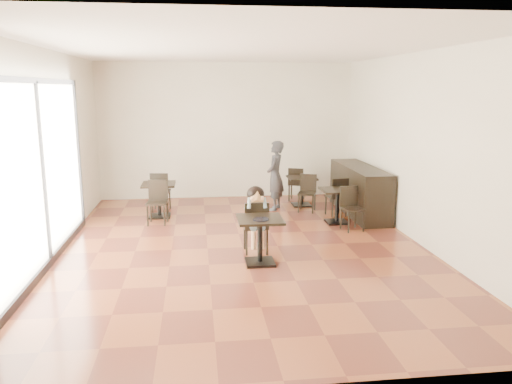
{
  "coord_description": "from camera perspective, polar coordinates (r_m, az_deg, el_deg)",
  "views": [
    {
      "loc": [
        -0.73,
        -7.91,
        2.59
      ],
      "look_at": [
        0.18,
        -0.31,
        1.0
      ],
      "focal_mm": 35.0,
      "sensor_mm": 36.0,
      "label": 1
    }
  ],
  "objects": [
    {
      "name": "floor",
      "position": [
        8.36,
        -1.52,
        -6.32
      ],
      "size": [
        6.0,
        8.0,
        0.01
      ],
      "primitive_type": "cube",
      "color": "brown",
      "rests_on": "ground"
    },
    {
      "name": "service_counter",
      "position": [
        10.68,
        11.72,
        0.2
      ],
      "size": [
        0.6,
        2.4,
        1.0
      ],
      "primitive_type": "cube",
      "color": "black",
      "rests_on": "floor"
    },
    {
      "name": "child_chair",
      "position": [
        8.01,
        -0.04,
        -3.95
      ],
      "size": [
        0.38,
        0.38,
        0.85
      ],
      "primitive_type": null,
      "rotation": [
        0.0,
        0.0,
        3.14
      ],
      "color": "black",
      "rests_on": "floor"
    },
    {
      "name": "chair_back_b",
      "position": [
        10.71,
        5.85,
        -0.16
      ],
      "size": [
        0.46,
        0.46,
        0.79
      ],
      "primitive_type": null,
      "rotation": [
        0.0,
        0.0,
        -0.38
      ],
      "color": "black",
      "rests_on": "floor"
    },
    {
      "name": "plate",
      "position": [
        7.31,
        0.57,
        -3.14
      ],
      "size": [
        0.24,
        0.24,
        0.01
      ],
      "primitive_type": "cylinder",
      "color": "black",
      "rests_on": "child_table"
    },
    {
      "name": "chair_left_a",
      "position": [
        10.91,
        -10.82,
        0.07
      ],
      "size": [
        0.42,
        0.42,
        0.85
      ],
      "primitive_type": null,
      "rotation": [
        0.0,
        0.0,
        3.04
      ],
      "color": "black",
      "rests_on": "floor"
    },
    {
      "name": "chair_mid_a",
      "position": [
        10.43,
        9.15,
        -0.52
      ],
      "size": [
        0.43,
        0.43,
        0.81
      ],
      "primitive_type": null,
      "rotation": [
        0.0,
        0.0,
        3.34
      ],
      "color": "black",
      "rests_on": "floor"
    },
    {
      "name": "storefront_window",
      "position": [
        7.83,
        -23.4,
        2.02
      ],
      "size": [
        0.04,
        4.5,
        2.6
      ],
      "primitive_type": "cube",
      "color": "white",
      "rests_on": "floor"
    },
    {
      "name": "child",
      "position": [
        7.98,
        -0.04,
        -3.19
      ],
      "size": [
        0.38,
        0.54,
        1.07
      ],
      "primitive_type": null,
      "color": "gray",
      "rests_on": "child_chair"
    },
    {
      "name": "chair_left_b",
      "position": [
        9.84,
        -11.24,
        -1.22
      ],
      "size": [
        0.42,
        0.42,
        0.85
      ],
      "primitive_type": null,
      "rotation": [
        0.0,
        0.0,
        -0.1
      ],
      "color": "black",
      "rests_on": "floor"
    },
    {
      "name": "chair_back_a",
      "position": [
        11.76,
        4.68,
        0.93
      ],
      "size": [
        0.46,
        0.46,
        0.79
      ],
      "primitive_type": null,
      "rotation": [
        0.0,
        0.0,
        2.76
      ],
      "color": "black",
      "rests_on": "floor"
    },
    {
      "name": "pizza_slice",
      "position": [
        7.7,
        0.12,
        -0.74
      ],
      "size": [
        0.25,
        0.19,
        0.06
      ],
      "primitive_type": null,
      "color": "tan",
      "rests_on": "child"
    },
    {
      "name": "chair_mid_b",
      "position": [
        9.4,
        10.98,
        -1.93
      ],
      "size": [
        0.43,
        0.43,
        0.81
      ],
      "primitive_type": null,
      "rotation": [
        0.0,
        0.0,
        0.2
      ],
      "color": "black",
      "rests_on": "floor"
    },
    {
      "name": "wall_front",
      "position": [
        4.1,
        3.63,
        -2.27
      ],
      "size": [
        6.0,
        0.01,
        3.2
      ],
      "primitive_type": "cube",
      "color": "silver",
      "rests_on": "floor"
    },
    {
      "name": "cafe_table_left",
      "position": [
        10.39,
        -11.01,
        -0.93
      ],
      "size": [
        0.73,
        0.73,
        0.7
      ],
      "primitive_type": null,
      "rotation": [
        0.0,
        0.0,
        -0.1
      ],
      "color": "black",
      "rests_on": "floor"
    },
    {
      "name": "ceiling",
      "position": [
        7.97,
        -1.65,
        16.11
      ],
      "size": [
        6.0,
        8.0,
        0.01
      ],
      "primitive_type": "cube",
      "color": "white",
      "rests_on": "floor"
    },
    {
      "name": "child_table",
      "position": [
        7.5,
        0.46,
        -5.61
      ],
      "size": [
        0.67,
        0.67,
        0.71
      ],
      "primitive_type": null,
      "color": "black",
      "rests_on": "floor"
    },
    {
      "name": "wall_back",
      "position": [
        11.98,
        -3.38,
        6.97
      ],
      "size": [
        6.0,
        0.01,
        3.2
      ],
      "primitive_type": "cube",
      "color": "silver",
      "rests_on": "floor"
    },
    {
      "name": "adult_patron",
      "position": [
        10.76,
        2.21,
        1.88
      ],
      "size": [
        0.54,
        0.64,
        1.5
      ],
      "primitive_type": "imported",
      "rotation": [
        0.0,
        0.0,
        -1.95
      ],
      "color": "#35353B",
      "rests_on": "floor"
    },
    {
      "name": "wall_right",
      "position": [
        8.81,
        18.32,
        4.68
      ],
      "size": [
        0.01,
        8.0,
        3.2
      ],
      "primitive_type": "cube",
      "color": "silver",
      "rests_on": "floor"
    },
    {
      "name": "cafe_table_mid",
      "position": [
        9.89,
        9.25,
        -1.6
      ],
      "size": [
        0.75,
        0.75,
        0.67
      ],
      "primitive_type": null,
      "rotation": [
        0.0,
        0.0,
        0.2
      ],
      "color": "black",
      "rests_on": "floor"
    },
    {
      "name": "wall_left",
      "position": [
        8.29,
        -22.75,
        3.96
      ],
      "size": [
        0.01,
        8.0,
        3.2
      ],
      "primitive_type": "cube",
      "color": "silver",
      "rests_on": "floor"
    },
    {
      "name": "cafe_table_back",
      "position": [
        11.25,
        5.23,
        0.08
      ],
      "size": [
        0.81,
        0.81,
        0.66
      ],
      "primitive_type": null,
      "rotation": [
        0.0,
        0.0,
        -0.38
      ],
      "color": "black",
      "rests_on": "floor"
    }
  ]
}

